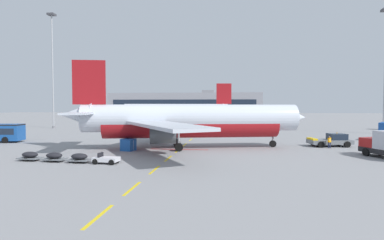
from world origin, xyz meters
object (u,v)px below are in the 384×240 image
object	(u,v)px
uld_cargo_container	(128,145)
airliner_foreground	(187,120)
ground_crew_worker	(329,141)
baggage_train	(67,157)
apron_light_mast_near	(52,59)
pushback_tug	(331,140)
airliner_far_center	(178,112)

from	to	relation	value
uld_cargo_container	airliner_foreground	bearing A→B (deg)	23.55
ground_crew_worker	airliner_foreground	bearing A→B (deg)	-172.20
airliner_foreground	baggage_train	xyz separation A→B (m)	(-11.33, -12.49, -3.42)
airliner_foreground	ground_crew_worker	xyz separation A→B (m)	(20.00, 2.74, -2.99)
baggage_train	apron_light_mast_near	world-z (taller)	apron_light_mast_near
pushback_tug	uld_cargo_container	world-z (taller)	pushback_tug
baggage_train	uld_cargo_container	world-z (taller)	uld_cargo_container
baggage_train	airliner_far_center	bearing A→B (deg)	89.02
pushback_tug	ground_crew_worker	size ratio (longest dim) A/B	3.77
uld_cargo_container	baggage_train	bearing A→B (deg)	-112.30
apron_light_mast_near	ground_crew_worker	bearing A→B (deg)	-28.09
airliner_foreground	airliner_far_center	size ratio (longest dim) A/B	0.95
ground_crew_worker	uld_cargo_container	size ratio (longest dim) A/B	0.86
baggage_train	ground_crew_worker	xyz separation A→B (m)	(31.32, 15.23, 0.43)
airliner_far_center	ground_crew_worker	size ratio (longest dim) A/B	21.55
ground_crew_worker	airliner_far_center	bearing A→B (deg)	121.00
airliner_foreground	pushback_tug	distance (m)	21.64
airliner_foreground	baggage_train	world-z (taller)	airliner_foreground
pushback_tug	baggage_train	bearing A→B (deg)	-151.67
airliner_foreground	apron_light_mast_near	distance (m)	55.68
pushback_tug	apron_light_mast_near	bearing A→B (deg)	153.81
baggage_train	apron_light_mast_near	xyz separation A→B (m)	(-29.41, 47.65, 17.73)
baggage_train	uld_cargo_container	size ratio (longest dim) A/B	5.95
pushback_tug	uld_cargo_container	xyz separation A→B (m)	(-28.41, -8.15, -0.10)
pushback_tug	uld_cargo_container	size ratio (longest dim) A/B	3.25
airliner_far_center	apron_light_mast_near	bearing A→B (deg)	-149.70
ground_crew_worker	pushback_tug	bearing A→B (deg)	67.89
airliner_far_center	pushback_tug	bearing A→B (deg)	-57.16
airliner_far_center	uld_cargo_container	distance (m)	56.45
airliner_foreground	uld_cargo_container	distance (m)	8.82
baggage_train	apron_light_mast_near	size ratio (longest dim) A/B	0.39
airliner_foreground	pushback_tug	xyz separation A→B (m)	(20.86, 4.86, -3.05)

